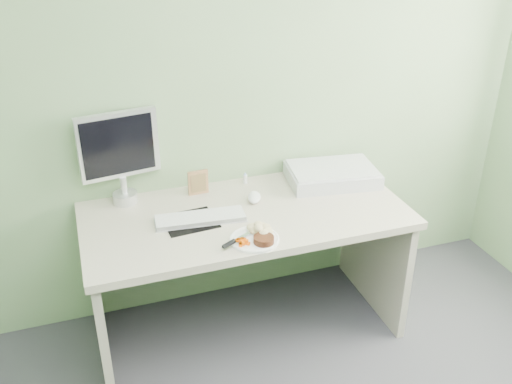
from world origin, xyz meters
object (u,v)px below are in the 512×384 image
object	(u,v)px
desk	(246,243)
plate	(255,239)
scanner	(332,175)
monitor	(120,153)

from	to	relation	value
desk	plate	distance (m)	0.33
scanner	monitor	bearing A→B (deg)	-179.16
scanner	plate	bearing A→B (deg)	-135.70
plate	scanner	world-z (taller)	scanner
desk	scanner	world-z (taller)	scanner
desk	plate	world-z (taller)	plate
plate	monitor	world-z (taller)	monitor
desk	monitor	size ratio (longest dim) A/B	3.36
monitor	desk	bearing A→B (deg)	-38.66
scanner	monitor	xyz separation A→B (m)	(-1.10, 0.13, 0.23)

